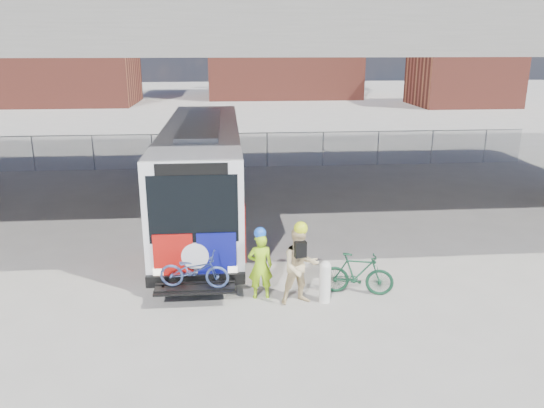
{
  "coord_description": "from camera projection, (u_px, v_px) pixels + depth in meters",
  "views": [
    {
      "loc": [
        -1.13,
        -15.61,
        6.26
      ],
      "look_at": [
        0.21,
        -0.2,
        1.6
      ],
      "focal_mm": 35.0,
      "sensor_mm": 36.0,
      "label": 1
    }
  ],
  "objects": [
    {
      "name": "chainlink_fence",
      "position": [
        248.0,
        141.0,
        27.82
      ],
      "size": [
        30.0,
        0.06,
        30.0
      ],
      "color": "gray",
      "rests_on": "ground"
    },
    {
      "name": "bollard",
      "position": [
        325.0,
        280.0,
        13.3
      ],
      "size": [
        0.29,
        0.29,
        1.11
      ],
      "color": "silver",
      "rests_on": "ground"
    },
    {
      "name": "cyclist_tan",
      "position": [
        300.0,
        265.0,
        13.12
      ],
      "size": [
        1.08,
        0.91,
        2.16
      ],
      "rotation": [
        0.0,
        0.0,
        0.18
      ],
      "color": "beige",
      "rests_on": "ground"
    },
    {
      "name": "brick_buildings",
      "position": [
        245.0,
        52.0,
        61.32
      ],
      "size": [
        54.0,
        22.0,
        12.0
      ],
      "color": "brown",
      "rests_on": "ground"
    },
    {
      "name": "ground",
      "position": [
        265.0,
        251.0,
        16.79
      ],
      "size": [
        160.0,
        160.0,
        0.0
      ],
      "primitive_type": "plane",
      "color": "#9E9991",
      "rests_on": "ground"
    },
    {
      "name": "cyclist_hivis",
      "position": [
        260.0,
        264.0,
        13.42
      ],
      "size": [
        0.66,
        0.45,
        1.92
      ],
      "rotation": [
        0.0,
        0.0,
        3.19
      ],
      "color": "#9DDE17",
      "rests_on": "ground"
    },
    {
      "name": "bike_parked",
      "position": [
        357.0,
        274.0,
        13.74
      ],
      "size": [
        1.94,
        0.97,
        1.12
      ],
      "primitive_type": "imported",
      "rotation": [
        0.0,
        0.0,
        1.32
      ],
      "color": "#144129",
      "rests_on": "ground"
    },
    {
      "name": "overpass",
      "position": [
        256.0,
        36.0,
        18.71
      ],
      "size": [
        40.0,
        16.0,
        7.95
      ],
      "color": "#605E59",
      "rests_on": "ground"
    },
    {
      "name": "bus",
      "position": [
        203.0,
        165.0,
        18.98
      ],
      "size": [
        2.67,
        12.99,
        3.69
      ],
      "color": "silver",
      "rests_on": "ground"
    }
  ]
}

